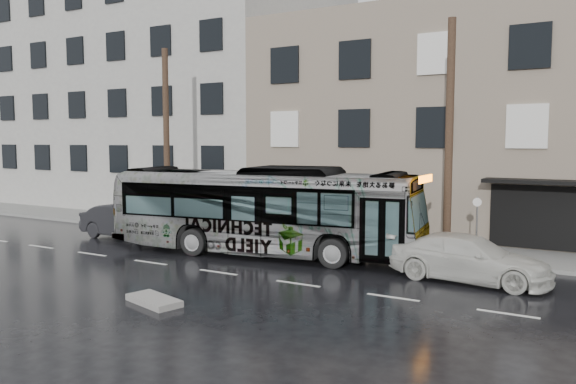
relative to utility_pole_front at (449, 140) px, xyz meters
The scene contains 11 objects.
ground 8.65m from the utility_pole_front, 153.08° to the right, with size 120.00×120.00×0.00m, color black.
sidewalk 8.11m from the utility_pole_front, 166.17° to the left, with size 90.00×3.60×0.15m, color gray.
building_taupe 9.56m from the utility_pole_front, 99.07° to the left, with size 20.00×12.00×11.00m, color gray.
building_grey 27.02m from the utility_pole_front, 156.02° to the left, with size 26.00×15.00×16.00m, color #B0AFA7.
utility_pole_front is the anchor object (origin of this frame).
utility_pole_rear 14.00m from the utility_pole_front, behind, with size 0.30×0.30×9.00m, color #493424.
sign_post 3.48m from the utility_pole_front, ahead, with size 0.06×0.06×2.40m, color slate.
bus 7.73m from the utility_pole_front, 160.82° to the right, with size 3.01×12.87×3.58m, color #B2B2B2.
white_sedan 4.92m from the utility_pole_front, 62.02° to the right, with size 2.11×5.20×1.51m, color beige.
dark_sedan 15.05m from the utility_pole_front, behind, with size 1.72×4.92×1.62m, color black.
slush_pile 12.24m from the utility_pole_front, 120.66° to the right, with size 1.80×0.80×0.18m, color #A4A19C.
Camera 1 is at (11.76, -18.11, 4.61)m, focal length 35.00 mm.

